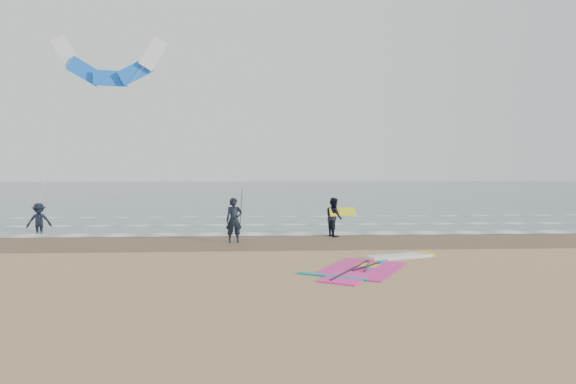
{
  "coord_description": "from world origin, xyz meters",
  "views": [
    {
      "loc": [
        -1.85,
        -16.09,
        3.31
      ],
      "look_at": [
        -0.67,
        5.0,
        2.2
      ],
      "focal_mm": 32.0,
      "sensor_mm": 36.0,
      "label": 1
    }
  ],
  "objects": [
    {
      "name": "person_walking",
      "position": [
        1.6,
        7.45,
        0.9
      ],
      "size": [
        0.9,
        1.04,
        1.81
      ],
      "primitive_type": "imported",
      "rotation": [
        0.0,
        0.0,
        1.86
      ],
      "color": "black",
      "rests_on": "ground"
    },
    {
      "name": "wet_sand_band",
      "position": [
        0.0,
        6.0,
        0.0
      ],
      "size": [
        120.0,
        5.0,
        0.01
      ],
      "primitive_type": "cube",
      "color": "brown",
      "rests_on": "ground"
    },
    {
      "name": "sea_water",
      "position": [
        0.0,
        48.0,
        0.01
      ],
      "size": [
        120.0,
        80.0,
        0.02
      ],
      "primitive_type": "cube",
      "color": "#47605E",
      "rests_on": "ground"
    },
    {
      "name": "person_standing",
      "position": [
        -2.94,
        5.77,
        0.96
      ],
      "size": [
        0.76,
        0.55,
        1.92
      ],
      "primitive_type": "imported",
      "rotation": [
        0.0,
        0.0,
        0.14
      ],
      "color": "black",
      "rests_on": "ground"
    },
    {
      "name": "windsurf_rig",
      "position": [
        1.9,
        0.34,
        0.03
      ],
      "size": [
        5.2,
        4.92,
        0.12
      ],
      "color": "white",
      "rests_on": "ground"
    },
    {
      "name": "carried_kiteboard",
      "position": [
        2.0,
        7.35,
        1.15
      ],
      "size": [
        1.3,
        0.51,
        0.39
      ],
      "color": "yellow",
      "rests_on": "ground"
    },
    {
      "name": "ground",
      "position": [
        0.0,
        0.0,
        0.0
      ],
      "size": [
        120.0,
        120.0,
        0.0
      ],
      "primitive_type": "plane",
      "color": "tan",
      "rests_on": "ground"
    },
    {
      "name": "held_pole",
      "position": [
        -2.64,
        5.77,
        1.41
      ],
      "size": [
        0.17,
        0.86,
        1.82
      ],
      "color": "black",
      "rests_on": "ground"
    },
    {
      "name": "person_wading",
      "position": [
        -12.75,
        9.79,
        0.89
      ],
      "size": [
        1.31,
        1.02,
        1.78
      ],
      "primitive_type": "imported",
      "rotation": [
        0.0,
        0.0,
        0.35
      ],
      "color": "black",
      "rests_on": "ground"
    },
    {
      "name": "surf_kite",
      "position": [
        -9.89,
        12.36,
        8.66
      ],
      "size": [
        6.19,
        2.9,
        9.12
      ],
      "color": "white",
      "rests_on": "ground"
    },
    {
      "name": "foam_waterline",
      "position": [
        0.0,
        10.44,
        0.03
      ],
      "size": [
        120.0,
        9.15,
        0.02
      ],
      "color": "white",
      "rests_on": "ground"
    }
  ]
}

